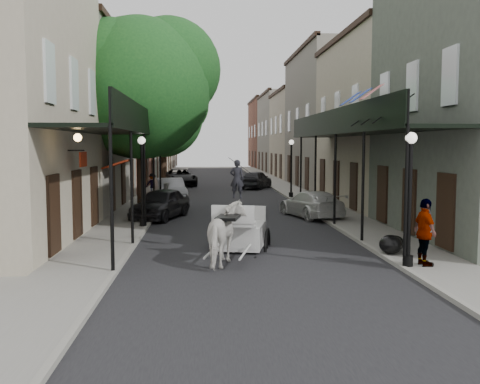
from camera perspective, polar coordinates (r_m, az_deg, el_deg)
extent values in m
plane|color=gray|center=(16.71, 1.54, -6.98)|extent=(140.00, 140.00, 0.00)
cube|color=black|center=(36.47, -1.42, -0.45)|extent=(8.00, 90.00, 0.01)
cube|color=gray|center=(36.60, -9.27, -0.41)|extent=(2.20, 90.00, 0.12)
cube|color=gray|center=(37.02, 6.33, -0.31)|extent=(2.20, 90.00, 0.12)
cube|color=#AFA48C|center=(46.84, -12.63, 7.06)|extent=(5.00, 80.00, 10.50)
cube|color=slate|center=(47.41, 8.55, 7.10)|extent=(5.00, 80.00, 10.50)
cube|color=black|center=(23.54, -12.38, 6.18)|extent=(2.20, 18.00, 0.12)
cube|color=black|center=(23.42, -9.84, 7.45)|extent=(0.06, 18.00, 1.00)
cylinder|color=black|center=(14.55, -13.55, -0.46)|extent=(0.10, 0.10, 4.00)
cylinder|color=black|center=(22.45, -10.14, 1.48)|extent=(0.10, 0.10, 4.00)
cylinder|color=black|center=(30.40, -8.50, 2.40)|extent=(0.10, 0.10, 4.00)
cube|color=black|center=(24.19, 11.91, 6.15)|extent=(2.20, 18.00, 0.12)
cube|color=black|center=(23.94, 9.49, 7.40)|extent=(0.06, 18.00, 1.00)
cylinder|color=black|center=(15.38, 17.30, -0.26)|extent=(0.10, 0.10, 4.00)
cylinder|color=black|center=(23.00, 10.10, 1.56)|extent=(0.10, 0.10, 4.00)
cylinder|color=black|center=(30.81, 6.51, 2.46)|extent=(0.10, 0.10, 4.00)
cylinder|color=#382619|center=(26.46, -10.52, 3.73)|extent=(0.44, 0.44, 5.60)
sphere|color=#16471B|center=(26.59, -10.63, 10.81)|extent=(6.80, 6.80, 6.80)
sphere|color=#16471B|center=(27.19, -7.59, 12.85)|extent=(5.10, 5.10, 5.10)
cylinder|color=#382619|center=(40.40, -8.22, 3.77)|extent=(0.44, 0.44, 5.04)
sphere|color=#16471B|center=(40.45, -8.28, 7.94)|extent=(6.00, 6.00, 6.00)
sphere|color=#16471B|center=(41.03, -6.54, 9.18)|extent=(4.50, 4.50, 4.50)
cylinder|color=black|center=(15.68, 17.47, -7.00)|extent=(0.28, 0.28, 0.30)
cylinder|color=black|center=(15.44, 17.62, -1.37)|extent=(0.12, 0.12, 3.40)
sphere|color=white|center=(15.36, 17.80, 5.51)|extent=(0.32, 0.32, 0.32)
cylinder|color=black|center=(22.65, -10.32, -3.20)|extent=(0.28, 0.28, 0.30)
cylinder|color=black|center=(22.48, -10.38, 0.71)|extent=(0.12, 0.12, 3.40)
sphere|color=white|center=(22.42, -10.45, 5.43)|extent=(0.32, 0.32, 0.32)
cylinder|color=black|center=(34.89, 5.46, -0.28)|extent=(0.28, 0.28, 0.30)
cylinder|color=black|center=(34.78, 5.48, 2.26)|extent=(0.12, 0.12, 3.40)
sphere|color=white|center=(34.74, 5.51, 5.31)|extent=(0.32, 0.32, 0.32)
imported|color=silver|center=(15.50, -1.37, -4.50)|extent=(1.42, 2.32, 1.82)
torus|color=black|center=(18.81, -2.40, -3.52)|extent=(0.40, 1.41, 1.42)
torus|color=black|center=(18.55, 3.10, -3.64)|extent=(0.40, 1.41, 1.42)
torus|color=black|center=(17.32, -2.65, -5.37)|extent=(0.23, 0.74, 0.74)
torus|color=black|center=(17.11, 1.86, -5.49)|extent=(0.23, 0.74, 0.74)
cube|color=silver|center=(18.38, 0.24, -2.23)|extent=(1.94, 2.27, 0.77)
cube|color=silver|center=(17.18, -0.33, -0.88)|extent=(1.42, 0.88, 0.13)
cube|color=silver|center=(16.87, -0.47, 0.14)|extent=(1.32, 0.39, 0.55)
imported|color=black|center=(17.12, -0.33, 1.40)|extent=(0.51, 0.39, 1.24)
imported|color=#B1B0A7|center=(28.50, -7.78, -0.51)|extent=(0.87, 0.77, 1.51)
imported|color=gray|center=(36.41, -9.31, 0.82)|extent=(0.95, 0.55, 1.47)
imported|color=gray|center=(15.72, 19.13, -4.08)|extent=(0.54, 1.14, 1.89)
imported|color=black|center=(25.51, -8.47, -1.22)|extent=(2.97, 4.59, 1.45)
imported|color=#AAAAAF|center=(32.47, -7.48, 0.14)|extent=(2.40, 4.73, 1.49)
imported|color=black|center=(46.29, -6.41, 1.58)|extent=(3.35, 5.61, 1.46)
imported|color=silver|center=(25.95, 7.60, -1.29)|extent=(2.86, 4.76, 1.29)
imported|color=black|center=(42.92, 1.71, 1.34)|extent=(3.27, 4.64, 1.47)
ellipsoid|color=black|center=(17.22, 15.77, -5.40)|extent=(0.70, 0.70, 0.59)
ellipsoid|color=black|center=(17.75, 16.19, -5.27)|extent=(0.61, 0.61, 0.49)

